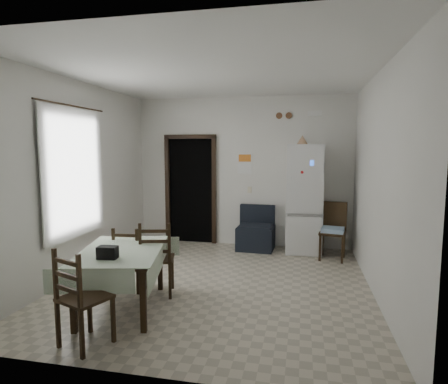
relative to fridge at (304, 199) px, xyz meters
The scene contains 25 objects.
ground 2.48m from the fridge, 121.95° to the right, with size 4.50×4.50×0.00m, color #B5AB94.
ceiling 2.97m from the fridge, 121.95° to the right, with size 4.20×4.50×0.02m, color white, non-canonical shape.
wall_back 1.33m from the fridge, 165.11° to the left, with size 4.20×0.02×2.90m, color silver, non-canonical shape.
wall_front 4.37m from the fridge, 106.06° to the right, with size 4.20×0.02×2.90m, color silver, non-canonical shape.
wall_left 3.85m from the fridge, 149.71° to the right, with size 0.02×4.50×2.90m, color silver, non-canonical shape.
wall_right 2.18m from the fridge, 65.09° to the right, with size 0.02×4.50×2.90m, color silver, non-canonical shape.
doorway 2.31m from the fridge, 166.93° to the left, with size 1.06×0.52×2.22m.
window_recess 4.01m from the fridge, 147.58° to the right, with size 0.10×1.20×1.60m, color silver.
curtain 3.92m from the fridge, 146.71° to the right, with size 0.02×1.45×1.85m, color silver.
curtain_rod 4.16m from the fridge, 146.63° to the right, with size 0.02×0.02×1.60m, color black.
calendar 1.35m from the fridge, 165.05° to the left, with size 0.28×0.02×0.40m, color white.
calendar_image 1.40m from the fridge, 165.33° to the left, with size 0.24×0.01×0.14m, color orange.
light_switch 1.10m from the fridge, 163.70° to the left, with size 0.08×0.02×0.12m, color beige.
vent_left 1.64m from the fridge, 148.80° to the left, with size 0.12×0.12×0.03m, color brown.
vent_right 1.59m from the fridge, 136.70° to the left, with size 0.12×0.12×0.03m, color brown.
emergency_light 1.59m from the fridge, 62.40° to the left, with size 0.25×0.07×0.09m, color white.
fridge is the anchor object (origin of this frame).
tan_cone 1.07m from the fridge, 130.50° to the right, with size 0.20×0.20×0.16m, color tan.
navy_seat 1.06m from the fridge, behind, with size 0.68×0.65×0.82m, color black, non-canonical shape.
corner_chair 0.80m from the fridge, 38.65° to the right, with size 0.42×0.42×0.98m, color black, non-canonical shape.
dining_table 3.70m from the fridge, 125.40° to the right, with size 0.91×1.38×0.72m, color beige, non-canonical shape.
black_bag 3.94m from the fridge, 122.10° to the right, with size 0.21×0.13×0.14m, color black.
dining_chair_far_left 3.35m from the fridge, 134.01° to the right, with size 0.37×0.37×0.87m, color black, non-canonical shape.
dining_chair_far_right 3.14m from the fridge, 127.30° to the right, with size 0.42×0.42×0.98m, color black, non-canonical shape.
dining_chair_near_head 4.38m from the fridge, 118.42° to the right, with size 0.42×0.42×0.98m, color black, non-canonical shape.
Camera 1 is at (1.15, -4.99, 1.90)m, focal length 30.00 mm.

